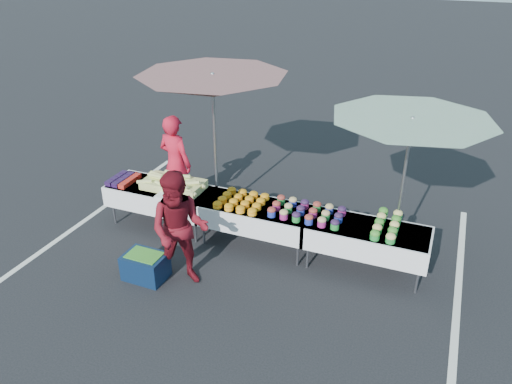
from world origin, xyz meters
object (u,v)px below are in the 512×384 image
at_px(storage_bin, 145,266).
at_px(customer, 179,230).
at_px(umbrella_left, 213,87).
at_px(table_right, 367,237).
at_px(table_center, 256,215).
at_px(umbrella_right, 411,131).
at_px(vendor, 176,163).
at_px(table_left, 161,196).

bearing_deg(storage_bin, customer, 15.10).
height_order(customer, storage_bin, customer).
relative_size(customer, umbrella_left, 0.58).
relative_size(table_right, customer, 1.05).
distance_m(table_right, storage_bin, 3.36).
distance_m(table_center, umbrella_right, 2.73).
relative_size(vendor, storage_bin, 2.91).
bearing_deg(table_left, umbrella_left, 49.06).
bearing_deg(table_right, table_center, 180.00).
height_order(table_left, table_center, same).
bearing_deg(table_right, umbrella_right, 50.09).
xyz_separation_m(customer, umbrella_right, (2.82, 1.76, 1.28)).
bearing_deg(table_left, umbrella_right, 6.43).
xyz_separation_m(table_left, umbrella_left, (0.69, 0.80, 1.80)).
xyz_separation_m(customer, storage_bin, (-0.56, -0.14, -0.68)).
xyz_separation_m(table_right, customer, (-2.45, -1.31, 0.30)).
xyz_separation_m(table_right, umbrella_left, (-2.91, 0.80, 1.80)).
bearing_deg(storage_bin, umbrella_right, 30.03).
distance_m(umbrella_right, storage_bin, 4.34).
distance_m(table_right, umbrella_left, 3.51).
height_order(umbrella_left, storage_bin, umbrella_left).
distance_m(vendor, storage_bin, 2.33).
bearing_deg(umbrella_left, table_right, -15.39).
distance_m(vendor, umbrella_left, 1.66).
relative_size(umbrella_left, umbrella_right, 1.15).
distance_m(table_left, table_right, 3.60).
xyz_separation_m(table_left, table_right, (3.60, 0.00, 0.00)).
relative_size(table_center, umbrella_right, 0.70).
relative_size(table_left, customer, 1.05).
height_order(vendor, storage_bin, vendor).
xyz_separation_m(umbrella_left, umbrella_right, (3.28, -0.35, -0.21)).
relative_size(table_left, table_center, 1.00).
distance_m(table_left, umbrella_left, 2.09).
distance_m(table_center, storage_bin, 1.92).
distance_m(table_center, table_right, 1.80).
height_order(vendor, customer, vendor).
xyz_separation_m(table_center, umbrella_right, (2.17, 0.45, 1.59)).
relative_size(table_right, umbrella_right, 0.70).
bearing_deg(table_center, table_left, 180.00).
height_order(table_left, vendor, vendor).
xyz_separation_m(table_center, customer, (-0.65, -1.31, 0.30)).
relative_size(table_right, umbrella_left, 0.60).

